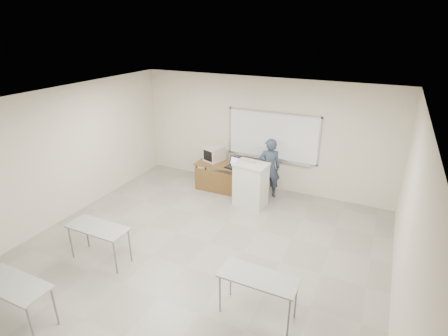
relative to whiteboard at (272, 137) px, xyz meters
The scene contains 10 objects.
floor 4.25m from the whiteboard, 94.32° to the right, with size 7.00×8.00×0.01m, color gray.
whiteboard is the anchor object (origin of this frame).
student_desks 5.39m from the whiteboard, 93.23° to the right, with size 4.40×2.20×0.73m.
instructor_desk 1.72m from the whiteboard, 146.96° to the right, with size 1.32×0.66×0.75m.
podium 1.49m from the whiteboard, 96.13° to the right, with size 0.79×0.58×1.11m.
crt_monitor 1.63m from the whiteboard, 159.43° to the right, with size 0.44×0.49×0.41m.
laptop 1.29m from the whiteboard, 136.53° to the right, with size 0.35×0.32×0.25m.
mouse 1.29m from the whiteboard, 126.67° to the right, with size 0.10×0.06×0.04m, color gray.
keyboard 1.17m from the whiteboard, 104.22° to the right, with size 0.45×0.15×0.03m, color #B5A899.
presenter 0.87m from the whiteboard, 76.72° to the right, with size 0.58×0.38×1.60m, color black.
Camera 1 is at (2.95, -4.52, 4.26)m, focal length 28.00 mm.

